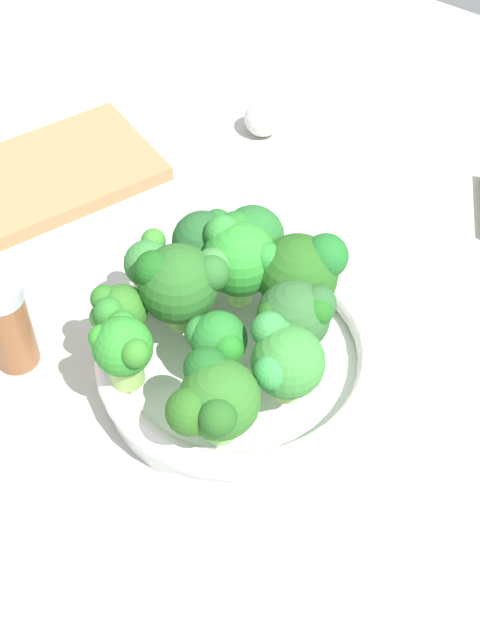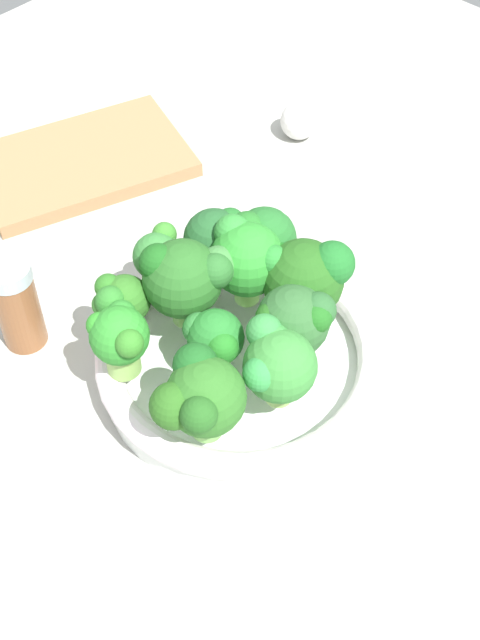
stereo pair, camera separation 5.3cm
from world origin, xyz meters
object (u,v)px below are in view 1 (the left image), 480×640
(broccoli_floret_5, at_px, (217,341))
(broccoli_floret_10, at_px, (296,316))
(cutting_board, at_px, (50,175))
(broccoli_floret_2, at_px, (237,259))
(broccoli_floret_9, at_px, (149,267))
(broccoli_floret_4, at_px, (284,359))
(broccoli_floret_6, at_px, (214,400))
(pepper_shaker, at_px, (8,324))
(garlic_bulb, at_px, (263,118))
(bowl, at_px, (240,359))
(broccoli_floret_1, at_px, (248,238))
(broccoli_floret_0, at_px, (179,283))
(broccoli_floret_7, at_px, (298,271))
(broccoli_floret_3, at_px, (123,347))
(broccoli_floret_11, at_px, (118,312))
(broccoli_floret_8, at_px, (206,240))

(broccoli_floret_5, xyz_separation_m, broccoli_floret_10, (-0.05, 0.04, 0.01))
(broccoli_floret_10, xyz_separation_m, cutting_board, (-0.06, -0.35, -0.07))
(broccoli_floret_10, distance_m, cutting_board, 0.37)
(broccoli_floret_2, relative_size, broccoli_floret_9, 1.28)
(broccoli_floret_5, bearing_deg, cutting_board, -110.35)
(broccoli_floret_4, xyz_separation_m, broccoli_floret_9, (-0.02, -0.15, -0.00))
(broccoli_floret_6, height_order, pepper_shaker, broccoli_floret_6)
(broccoli_floret_2, bearing_deg, broccoli_floret_10, 76.45)
(pepper_shaker, bearing_deg, cutting_board, -141.88)
(broccoli_floret_5, distance_m, pepper_shaker, 0.18)
(broccoli_floret_2, distance_m, broccoli_floret_6, 0.14)
(garlic_bulb, xyz_separation_m, pepper_shaker, (0.39, 0.02, 0.03))
(bowl, bearing_deg, broccoli_floret_9, -88.41)
(bowl, bearing_deg, cutting_board, -105.53)
(pepper_shaker, bearing_deg, broccoli_floret_5, 113.72)
(broccoli_floret_9, bearing_deg, broccoli_floret_5, 73.92)
(bowl, distance_m, broccoli_floret_6, 0.11)
(broccoli_floret_1, bearing_deg, broccoli_floret_0, -4.00)
(broccoli_floret_1, xyz_separation_m, broccoli_floret_7, (0.01, 0.06, 0.01))
(broccoli_floret_2, height_order, broccoli_floret_3, broccoli_floret_2)
(broccoli_floret_3, xyz_separation_m, broccoli_floret_6, (0.00, 0.09, 0.01))
(cutting_board, bearing_deg, broccoli_floret_6, 64.28)
(broccoli_floret_9, xyz_separation_m, broccoli_floret_11, (0.05, 0.01, -0.00))
(broccoli_floret_11, height_order, cutting_board, broccoli_floret_11)
(broccoli_floret_7, bearing_deg, broccoli_floret_10, 32.15)
(broccoli_floret_7, relative_size, garlic_bulb, 1.85)
(broccoli_floret_1, bearing_deg, cutting_board, -92.95)
(cutting_board, bearing_deg, broccoli_floret_4, 73.95)
(broccoli_floret_10, bearing_deg, pepper_shaker, -58.80)
(broccoli_floret_10, xyz_separation_m, broccoli_floret_11, (0.08, -0.12, -0.01))
(broccoli_floret_8, bearing_deg, broccoli_floret_5, 42.52)
(broccoli_floret_0, bearing_deg, broccoli_floret_2, 158.39)
(bowl, height_order, broccoli_floret_4, broccoli_floret_4)
(broccoli_floret_2, bearing_deg, broccoli_floret_5, 24.26)
(broccoli_floret_2, height_order, broccoli_floret_5, broccoli_floret_2)
(broccoli_floret_0, relative_size, broccoli_floret_6, 1.12)
(broccoli_floret_0, xyz_separation_m, broccoli_floret_11, (0.04, -0.03, -0.02))
(broccoli_floret_0, height_order, cutting_board, broccoli_floret_0)
(broccoli_floret_2, height_order, broccoli_floret_10, broccoli_floret_2)
(broccoli_floret_6, relative_size, broccoli_floret_11, 1.26)
(broccoli_floret_0, bearing_deg, bowl, 102.60)
(broccoli_floret_6, distance_m, garlic_bulb, 0.43)
(broccoli_floret_0, xyz_separation_m, broccoli_floret_2, (-0.05, 0.02, -0.00))
(broccoli_floret_7, bearing_deg, broccoli_floret_1, -101.09)
(bowl, distance_m, broccoli_floret_10, 0.08)
(garlic_bulb, bearing_deg, broccoli_floret_7, 40.78)
(broccoli_floret_2, xyz_separation_m, broccoli_floret_8, (-0.01, -0.04, -0.01))
(broccoli_floret_4, bearing_deg, garlic_bulb, -142.32)
(broccoli_floret_4, distance_m, broccoli_floret_5, 0.06)
(broccoli_floret_2, relative_size, broccoli_floret_11, 1.35)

